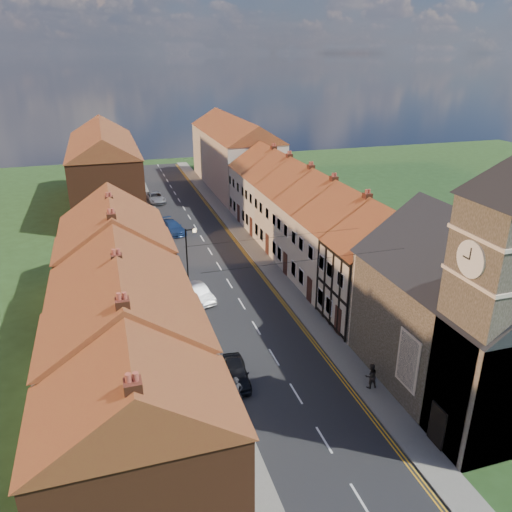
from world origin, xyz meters
The scene contains 25 objects.
ground centered at (0.00, 0.00, 0.00)m, with size 160.00×160.00×0.00m, color #2A4E21.
road centered at (0.00, 30.00, 0.01)m, with size 7.00×90.00×0.02m, color black.
pavement_left centered at (-4.40, 30.00, 0.06)m, with size 1.80×90.00×0.12m, color gray.
pavement_right centered at (4.40, 30.00, 0.06)m, with size 1.80×90.00×0.12m, color gray.
church centered at (9.36, 3.32, 5.88)m, with size 11.25×14.25×15.20m.
cottage_r_tudor centered at (9.27, 12.70, 4.47)m, with size 8.30×5.20×9.00m.
cottage_r_white_near centered at (9.30, 18.10, 4.47)m, with size 8.30×6.00×9.00m.
cottage_r_cream_mid centered at (9.30, 23.50, 4.48)m, with size 8.30×5.20×9.00m.
cottage_r_pink centered at (9.30, 28.90, 4.47)m, with size 8.30×6.00×9.00m.
cottage_r_white_far centered at (9.30, 34.30, 4.48)m, with size 8.30×5.20×9.00m.
cottage_r_cream_far centered at (9.30, 39.70, 4.47)m, with size 8.30×6.00×9.00m.
cottage_l_brick_near centered at (-9.30, -0.25, 4.37)m, with size 8.30×5.70×8.80m.
cottage_l_cream centered at (-9.30, 5.55, 4.52)m, with size 8.30×6.30×9.10m.
cottage_l_white centered at (-9.30, 11.95, 4.37)m, with size 8.30×6.90×8.80m.
cottage_l_brick_mid centered at (-9.30, 18.05, 4.53)m, with size 8.30×5.70×9.10m.
cottage_l_pink centered at (-9.30, 23.85, 4.37)m, with size 8.30×6.30×8.80m.
block_right_far centered at (9.30, 55.00, 5.29)m, with size 8.30×24.20×10.50m.
block_left_far centered at (-9.30, 50.00, 5.29)m, with size 8.30×24.20×10.50m.
lamppost centered at (-3.81, 20.00, 3.54)m, with size 0.88×0.15×6.00m.
car_near centered at (-3.10, 8.22, 0.64)m, with size 1.51×3.75×1.28m, color black.
car_mid centered at (-3.20, 19.67, 0.64)m, with size 1.36×3.90×1.28m, color silver.
car_far centered at (-2.80, 36.86, 0.66)m, with size 1.86×4.57×1.33m, color navy.
car_distant centered at (-3.20, 50.00, 0.67)m, with size 2.23×4.83×1.34m, color gray.
pedestrian_left centered at (-3.70, 5.77, 1.08)m, with size 0.70×0.46×1.92m, color black.
pedestrian_right centered at (4.41, 5.15, 0.92)m, with size 0.78×0.61×1.60m, color black.
Camera 1 is at (-9.42, -16.52, 18.71)m, focal length 35.00 mm.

